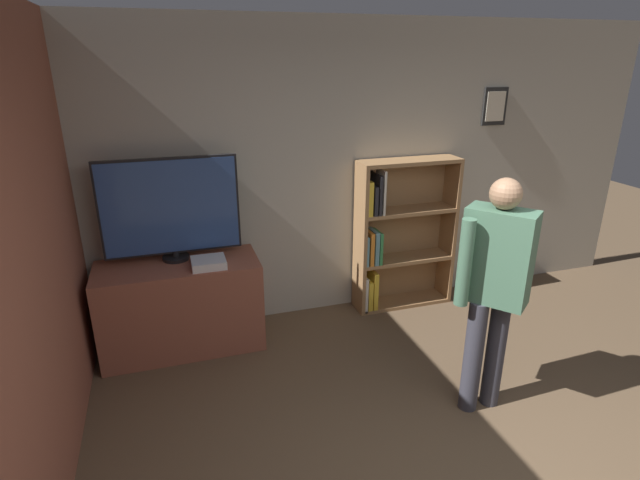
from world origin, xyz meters
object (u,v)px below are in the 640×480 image
object	(u,v)px
game_console	(209,263)
person	(494,280)
television	(171,209)
bookshelf	(396,237)

from	to	relation	value
game_console	person	distance (m)	2.18
person	television	bearing A→B (deg)	-166.39
game_console	bookshelf	distance (m)	1.84
television	game_console	distance (m)	0.53
television	bookshelf	world-z (taller)	television
television	bookshelf	distance (m)	2.11
television	person	world-z (taller)	person
game_console	person	size ratio (longest dim) A/B	0.16
game_console	person	bearing A→B (deg)	-37.24
game_console	bookshelf	xyz separation A→B (m)	(1.81, 0.30, -0.08)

